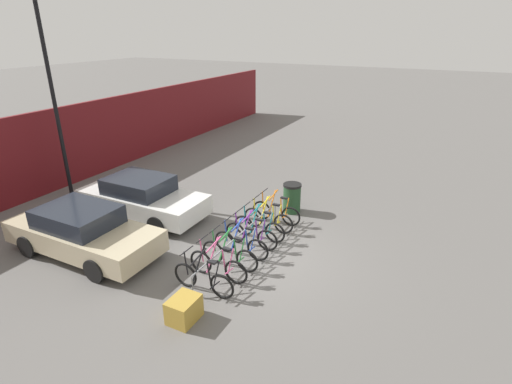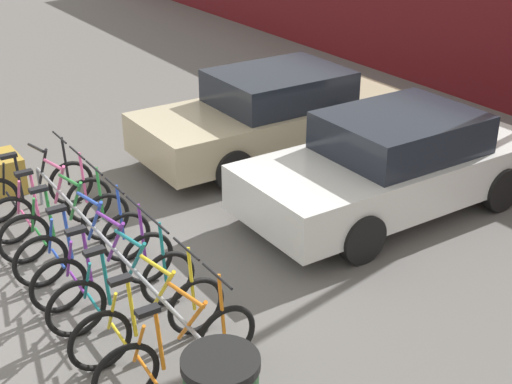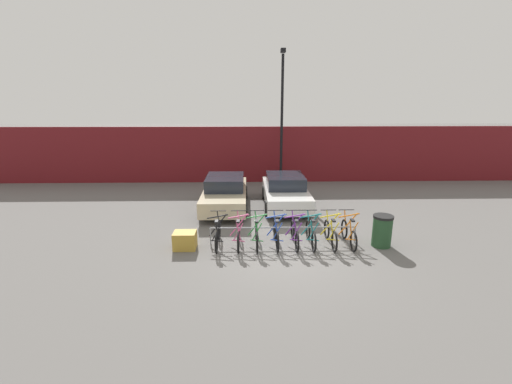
{
  "view_description": "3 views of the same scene",
  "coord_description": "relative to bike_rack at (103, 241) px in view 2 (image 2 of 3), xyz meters",
  "views": [
    {
      "loc": [
        -8.71,
        -4.28,
        5.98
      ],
      "look_at": [
        1.47,
        0.93,
        1.25
      ],
      "focal_mm": 28.0,
      "sensor_mm": 36.0,
      "label": 1
    },
    {
      "loc": [
        6.96,
        -1.81,
        4.56
      ],
      "look_at": [
        1.36,
        1.9,
        1.35
      ],
      "focal_mm": 50.0,
      "sensor_mm": 36.0,
      "label": 2
    },
    {
      "loc": [
        -1.15,
        -9.72,
        4.55
      ],
      "look_at": [
        -0.84,
        2.53,
        1.25
      ],
      "focal_mm": 24.0,
      "sensor_mm": 36.0,
      "label": 3
    }
  ],
  "objects": [
    {
      "name": "bicycle_yellow",
      "position": [
        1.52,
        -0.15,
        -0.12
      ],
      "size": [
        0.68,
        1.71,
        1.05
      ],
      "rotation": [
        0.0,
        0.0,
        -0.07
      ],
      "color": "black",
      "rests_on": "ground"
    },
    {
      "name": "bicycle_orange",
      "position": [
        2.12,
        -0.15,
        -0.12
      ],
      "size": [
        0.68,
        1.71,
        1.05
      ],
      "rotation": [
        0.0,
        0.0,
        -0.02
      ],
      "color": "black",
      "rests_on": "ground"
    },
    {
      "name": "bicycle_pink",
      "position": [
        -1.45,
        -0.15,
        -0.12
      ],
      "size": [
        0.68,
        1.71,
        1.05
      ],
      "rotation": [
        0.0,
        0.0,
        -0.06
      ],
      "color": "black",
      "rests_on": "ground"
    },
    {
      "name": "bicycle_purple",
      "position": [
        0.36,
        -0.15,
        -0.12
      ],
      "size": [
        0.68,
        1.71,
        1.05
      ],
      "rotation": [
        0.0,
        0.0,
        0.04
      ],
      "color": "black",
      "rests_on": "ground"
    },
    {
      "name": "bike_rack",
      "position": [
        0.0,
        0.0,
        0.0
      ],
      "size": [
        4.78,
        0.04,
        0.57
      ],
      "color": "gray",
      "rests_on": "ground"
    },
    {
      "name": "bicycle_green",
      "position": [
        -0.87,
        -0.15,
        -0.12
      ],
      "size": [
        0.68,
        1.71,
        1.05
      ],
      "rotation": [
        0.0,
        0.0,
        0.04
      ],
      "color": "black",
      "rests_on": "ground"
    },
    {
      "name": "cargo_crate",
      "position": [
        -3.14,
        -0.33,
        -0.22
      ],
      "size": [
        0.7,
        0.56,
        0.55
      ],
      "primitive_type": "cube",
      "color": "#B28C33",
      "rests_on": "ground"
    },
    {
      "name": "ground_plane",
      "position": [
        0.0,
        -0.68,
        -0.5
      ],
      "size": [
        120.0,
        120.0,
        0.0
      ],
      "primitive_type": "plane",
      "color": "#605E5B"
    },
    {
      "name": "car_white",
      "position": [
        0.5,
        4.06,
        0.19
      ],
      "size": [
        1.91,
        4.39,
        1.4
      ],
      "color": "silver",
      "rests_on": "ground"
    },
    {
      "name": "bicycle_teal",
      "position": [
        0.88,
        -0.15,
        -0.12
      ],
      "size": [
        0.68,
        1.71,
        1.05
      ],
      "rotation": [
        0.0,
        0.0,
        -0.07
      ],
      "color": "black",
      "rests_on": "ground"
    },
    {
      "name": "car_beige",
      "position": [
        -2.12,
        3.88,
        0.19
      ],
      "size": [
        1.91,
        4.53,
        1.4
      ],
      "color": "#C1B28E",
      "rests_on": "ground"
    },
    {
      "name": "bicycle_black",
      "position": [
        -2.12,
        -0.15,
        -0.12
      ],
      "size": [
        0.68,
        1.71,
        1.05
      ],
      "rotation": [
        0.0,
        0.0,
        -0.0
      ],
      "color": "black",
      "rests_on": "ground"
    },
    {
      "name": "bicycle_blue",
      "position": [
        -0.24,
        -0.15,
        -0.12
      ],
      "size": [
        0.68,
        1.71,
        1.05
      ],
      "rotation": [
        0.0,
        0.0,
        0.0
      ],
      "color": "black",
      "rests_on": "ground"
    }
  ]
}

